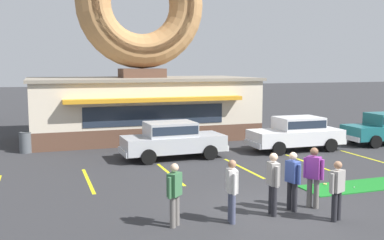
{
  "coord_description": "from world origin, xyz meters",
  "views": [
    {
      "loc": [
        -6.27,
        -10.79,
        4.03
      ],
      "look_at": [
        -0.85,
        5.0,
        2.0
      ],
      "focal_mm": 42.0,
      "sensor_mm": 36.0,
      "label": 1
    }
  ],
  "objects": [
    {
      "name": "pedestrian_hooded_kid",
      "position": [
        -3.14,
        -0.33,
        0.89
      ],
      "size": [
        0.46,
        0.44,
        1.62
      ],
      "color": "slate",
      "rests_on": "ground"
    },
    {
      "name": "mini_donut_near_left",
      "position": [
        2.8,
        1.75,
        0.05
      ],
      "size": [
        0.13,
        0.13,
        0.04
      ],
      "primitive_type": "torus",
      "color": "#E5C666",
      "rests_on": "putting_mat"
    },
    {
      "name": "parking_stripe_mid_right",
      "position": [
        4.28,
        5.0,
        0.0
      ],
      "size": [
        0.12,
        3.6,
        0.01
      ],
      "primitive_type": "cube",
      "color": "yellow",
      "rests_on": "ground"
    },
    {
      "name": "car_white",
      "position": [
        5.31,
        7.6,
        0.87
      ],
      "size": [
        4.59,
        2.04,
        1.6
      ],
      "color": "silver",
      "rests_on": "ground"
    },
    {
      "name": "car_silver",
      "position": [
        -0.82,
        7.73,
        0.87
      ],
      "size": [
        4.6,
        2.07,
        1.6
      ],
      "color": "#B2B5BA",
      "rests_on": "ground"
    },
    {
      "name": "golf_ball",
      "position": [
        3.45,
        1.07,
        0.05
      ],
      "size": [
        0.04,
        0.04,
        0.04
      ],
      "primitive_type": "sphere",
      "color": "white",
      "rests_on": "putting_mat"
    },
    {
      "name": "pedestrian_beanie_man",
      "position": [
        -1.67,
        -0.54,
        0.91
      ],
      "size": [
        0.3,
        0.59,
        1.65
      ],
      "color": "#474C66",
      "rests_on": "ground"
    },
    {
      "name": "putting_mat",
      "position": [
        4.2,
        1.27,
        0.01
      ],
      "size": [
        4.78,
        1.36,
        0.03
      ],
      "primitive_type": "cube",
      "color": "#197523",
      "rests_on": "ground"
    },
    {
      "name": "donut_shop_building",
      "position": [
        -0.73,
        13.94,
        3.74
      ],
      "size": [
        12.3,
        6.75,
        10.96
      ],
      "color": "brown",
      "rests_on": "ground"
    },
    {
      "name": "trash_bin",
      "position": [
        -6.92,
        11.11,
        0.5
      ],
      "size": [
        0.57,
        0.57,
        0.97
      ],
      "color": "#51565B",
      "rests_on": "ground"
    },
    {
      "name": "ground_plane",
      "position": [
        0.0,
        0.0,
        0.0
      ],
      "size": [
        160.0,
        160.0,
        0.0
      ],
      "primitive_type": "plane",
      "color": "#2D2D30"
    },
    {
      "name": "pedestrian_leather_jacket_man",
      "position": [
        0.96,
        -1.3,
        0.87
      ],
      "size": [
        0.55,
        0.37,
        1.59
      ],
      "color": "#232328",
      "rests_on": "ground"
    },
    {
      "name": "parking_stripe_left",
      "position": [
        -4.72,
        5.0,
        0.0
      ],
      "size": [
        0.12,
        3.6,
        0.01
      ],
      "primitive_type": "cube",
      "color": "yellow",
      "rests_on": "ground"
    },
    {
      "name": "pedestrian_clipboard_woman",
      "position": [
        0.32,
        -0.2,
        0.92
      ],
      "size": [
        0.31,
        0.59,
        1.66
      ],
      "color": "#232328",
      "rests_on": "ground"
    },
    {
      "name": "pedestrian_blue_sweater_man",
      "position": [
        1.01,
        -0.18,
        0.97
      ],
      "size": [
        0.42,
        0.5,
        1.74
      ],
      "color": "slate",
      "rests_on": "ground"
    },
    {
      "name": "pedestrian_crossing_woman",
      "position": [
        -0.39,
        -0.37,
        0.95
      ],
      "size": [
        0.28,
        0.59,
        1.71
      ],
      "color": "#232328",
      "rests_on": "ground"
    },
    {
      "name": "parking_stripe_centre",
      "position": [
        1.28,
        5.0,
        0.0
      ],
      "size": [
        0.12,
        3.6,
        0.01
      ],
      "primitive_type": "cube",
      "color": "yellow",
      "rests_on": "ground"
    },
    {
      "name": "parking_stripe_mid_left",
      "position": [
        -1.72,
        5.0,
        0.0
      ],
      "size": [
        0.12,
        3.6,
        0.01
      ],
      "primitive_type": "cube",
      "color": "yellow",
      "rests_on": "ground"
    },
    {
      "name": "parking_stripe_right",
      "position": [
        7.28,
        5.0,
        0.0
      ],
      "size": [
        0.12,
        3.6,
        0.01
      ],
      "primitive_type": "cube",
      "color": "yellow",
      "rests_on": "ground"
    },
    {
      "name": "mini_donut_mid_right",
      "position": [
        2.41,
        1.74,
        0.05
      ],
      "size": [
        0.13,
        0.13,
        0.04
      ],
      "primitive_type": "torus",
      "color": "#D17F47",
      "rests_on": "putting_mat"
    }
  ]
}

